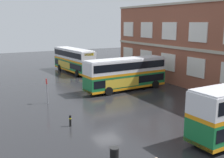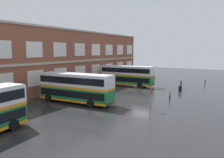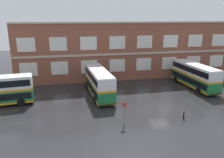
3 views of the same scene
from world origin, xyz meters
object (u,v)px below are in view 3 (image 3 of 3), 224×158
(double_decker_far, at_px, (194,75))
(safety_bollard_west, at_px, (184,115))
(bus_stand_flag, at_px, (124,111))
(double_decker_middle, at_px, (99,82))

(double_decker_far, distance_m, safety_bollard_west, 14.16)
(bus_stand_flag, bearing_deg, double_decker_middle, 96.76)
(double_decker_far, relative_size, bus_stand_flag, 4.11)
(double_decker_middle, distance_m, safety_bollard_west, 13.88)
(double_decker_far, bearing_deg, double_decker_middle, -177.70)
(double_decker_far, bearing_deg, bus_stand_flag, -144.50)
(double_decker_middle, distance_m, double_decker_far, 16.99)
(double_decker_middle, bearing_deg, bus_stand_flag, -83.24)
(bus_stand_flag, bearing_deg, double_decker_far, 35.50)
(safety_bollard_west, bearing_deg, double_decker_far, 53.93)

